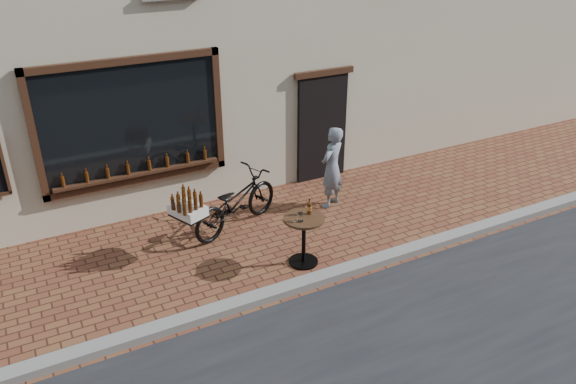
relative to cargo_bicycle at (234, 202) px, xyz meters
name	(u,v)px	position (x,y,z in m)	size (l,w,h in m)	color
ground	(328,288)	(0.55, -2.31, -0.52)	(90.00, 90.00, 0.00)	brown
kerb	(321,278)	(0.55, -2.11, -0.46)	(90.00, 0.25, 0.12)	slate
cargo_bicycle	(234,202)	(0.00, 0.00, 0.00)	(2.31, 1.46, 1.10)	black
bistro_table	(304,231)	(0.56, -1.53, 0.07)	(0.65, 0.65, 1.11)	black
pedestrian	(332,167)	(1.98, -0.03, 0.27)	(0.58, 0.38, 1.58)	slate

